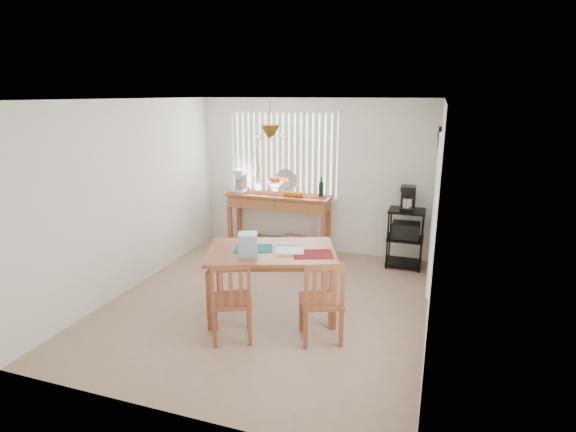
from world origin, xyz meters
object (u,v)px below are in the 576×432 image
(cart_items, at_px, (408,199))
(dining_table, at_px, (272,257))
(sideboard, at_px, (279,209))
(chair_right, at_px, (322,301))
(wire_cart, at_px, (406,233))
(chair_left, at_px, (231,301))

(cart_items, bearing_deg, dining_table, -124.38)
(sideboard, xyz_separation_m, cart_items, (2.13, -0.08, 0.35))
(dining_table, height_order, chair_right, chair_right)
(cart_items, xyz_separation_m, dining_table, (-1.45, -2.12, -0.38))
(wire_cart, xyz_separation_m, chair_right, (-0.69, -2.58, -0.08))
(dining_table, bearing_deg, chair_right, -32.17)
(wire_cart, distance_m, chair_right, 2.68)
(wire_cart, height_order, cart_items, cart_items)
(chair_left, bearing_deg, sideboard, 99.43)
(dining_table, bearing_deg, sideboard, 107.17)
(chair_right, bearing_deg, chair_left, -162.99)
(cart_items, relative_size, chair_left, 0.40)
(sideboard, bearing_deg, cart_items, -2.09)
(sideboard, xyz_separation_m, chair_left, (0.49, -2.96, -0.29))
(dining_table, distance_m, chair_right, 0.93)
(wire_cart, distance_m, chair_left, 3.31)
(cart_items, height_order, dining_table, cart_items)
(sideboard, bearing_deg, wire_cart, -2.36)
(dining_table, xyz_separation_m, chair_right, (0.76, -0.48, -0.25))
(chair_left, bearing_deg, chair_right, 17.01)
(chair_left, height_order, chair_right, chair_right)
(cart_items, height_order, chair_left, cart_items)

